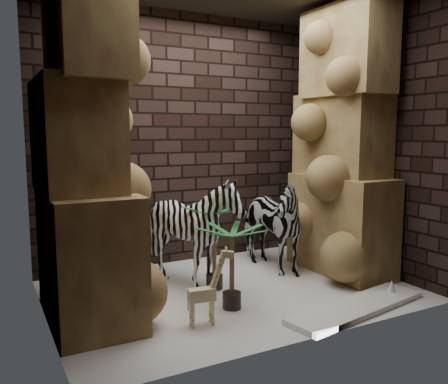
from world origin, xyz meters
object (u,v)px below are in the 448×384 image
zebra_left (194,236)px  zebra_right (267,216)px  palm_front (214,247)px  palm_back (232,267)px  giraffe_toy (202,286)px  surfboard (357,307)px

zebra_left → zebra_right: bearing=28.2°
zebra_left → palm_front: (0.14, -0.19, -0.08)m
palm_back → zebra_left: bearing=93.0°
palm_front → palm_back: (-0.10, -0.54, -0.05)m
zebra_left → giraffe_toy: (-0.36, -0.94, -0.19)m
zebra_right → giraffe_toy: 1.73m
palm_back → surfboard: 1.19m
palm_front → surfboard: bearing=-51.5°
zebra_left → palm_back: bearing=-65.8°
zebra_left → palm_front: bearing=-33.7°
zebra_left → giraffe_toy: 1.02m
zebra_right → giraffe_toy: bearing=-143.9°
giraffe_toy → surfboard: 1.45m
giraffe_toy → surfboard: size_ratio=0.43×
zebra_right → palm_back: (-0.93, -0.86, -0.24)m
zebra_right → palm_back: size_ratio=1.63×
zebra_right → zebra_left: zebra_right is taller
palm_front → zebra_right: bearing=20.5°
zebra_left → palm_front: 0.25m
giraffe_toy → palm_front: bearing=63.7°
palm_back → surfboard: size_ratio=0.50×
zebra_right → zebra_left: size_ratio=1.10×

